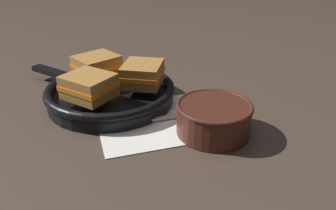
{
  "coord_description": "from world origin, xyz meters",
  "views": [
    {
      "loc": [
        -0.18,
        -0.52,
        0.32
      ],
      "look_at": [
        0.02,
        0.02,
        0.03
      ],
      "focal_mm": 35.0,
      "sensor_mm": 36.0,
      "label": 1
    }
  ],
  "objects_px": {
    "spoon": "(183,115)",
    "sandwich_far_left": "(89,86)",
    "soup_bowl": "(214,117)",
    "skillet": "(110,93)",
    "sandwich_near_left": "(141,74)",
    "sandwich_near_right": "(97,66)"
  },
  "relations": [
    {
      "from": "spoon",
      "to": "sandwich_far_left",
      "type": "relative_size",
      "value": 1.23
    },
    {
      "from": "soup_bowl",
      "to": "skillet",
      "type": "bearing_deg",
      "value": 127.71
    },
    {
      "from": "sandwich_far_left",
      "to": "soup_bowl",
      "type": "bearing_deg",
      "value": -36.49
    },
    {
      "from": "spoon",
      "to": "sandwich_near_left",
      "type": "height_order",
      "value": "sandwich_near_left"
    },
    {
      "from": "skillet",
      "to": "sandwich_near_left",
      "type": "relative_size",
      "value": 2.96
    },
    {
      "from": "spoon",
      "to": "skillet",
      "type": "bearing_deg",
      "value": 136.87
    },
    {
      "from": "soup_bowl",
      "to": "sandwich_near_left",
      "type": "height_order",
      "value": "sandwich_near_left"
    },
    {
      "from": "sandwich_near_left",
      "to": "sandwich_far_left",
      "type": "height_order",
      "value": "same"
    },
    {
      "from": "sandwich_near_right",
      "to": "sandwich_far_left",
      "type": "height_order",
      "value": "same"
    },
    {
      "from": "spoon",
      "to": "sandwich_near_right",
      "type": "height_order",
      "value": "sandwich_near_right"
    },
    {
      "from": "spoon",
      "to": "sandwich_far_left",
      "type": "xyz_separation_m",
      "value": [
        -0.17,
        0.08,
        0.06
      ]
    },
    {
      "from": "soup_bowl",
      "to": "skillet",
      "type": "xyz_separation_m",
      "value": [
        -0.15,
        0.19,
        -0.01
      ]
    },
    {
      "from": "soup_bowl",
      "to": "skillet",
      "type": "relative_size",
      "value": 0.39
    },
    {
      "from": "sandwich_near_right",
      "to": "sandwich_near_left",
      "type": "bearing_deg",
      "value": -47.16
    },
    {
      "from": "skillet",
      "to": "sandwich_near_left",
      "type": "xyz_separation_m",
      "value": [
        0.07,
        -0.02,
        0.04
      ]
    },
    {
      "from": "sandwich_near_left",
      "to": "sandwich_far_left",
      "type": "relative_size",
      "value": 0.98
    },
    {
      "from": "sandwich_near_left",
      "to": "sandwich_near_right",
      "type": "xyz_separation_m",
      "value": [
        -0.08,
        0.09,
        0.0
      ]
    },
    {
      "from": "sandwich_near_left",
      "to": "sandwich_near_right",
      "type": "distance_m",
      "value": 0.12
    },
    {
      "from": "spoon",
      "to": "sandwich_near_left",
      "type": "relative_size",
      "value": 1.25
    },
    {
      "from": "soup_bowl",
      "to": "spoon",
      "type": "relative_size",
      "value": 0.93
    },
    {
      "from": "sandwich_near_right",
      "to": "sandwich_far_left",
      "type": "relative_size",
      "value": 0.95
    },
    {
      "from": "sandwich_near_left",
      "to": "spoon",
      "type": "bearing_deg",
      "value": -61.63
    }
  ]
}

